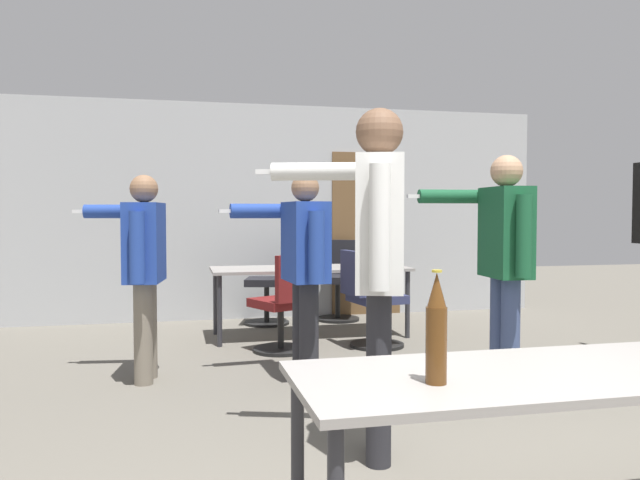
{
  "coord_description": "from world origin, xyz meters",
  "views": [
    {
      "loc": [
        -1.24,
        -1.5,
        1.28
      ],
      "look_at": [
        -0.29,
        2.63,
        1.1
      ],
      "focal_mm": 35.0,
      "sensor_mm": 36.0,
      "label": 1
    }
  ],
  "objects": [
    {
      "name": "person_near_casual",
      "position": [
        1.04,
        2.55,
        1.02
      ],
      "size": [
        0.77,
        0.67,
        1.7
      ],
      "rotation": [
        0.0,
        0.0,
        1.51
      ],
      "color": "#3D4C75",
      "rests_on": "ground_plane"
    },
    {
      "name": "office_chair_side_rolled",
      "position": [
        0.55,
        4.17,
        0.43
      ],
      "size": [
        0.58,
        0.53,
        0.93
      ],
      "rotation": [
        0.0,
        0.0,
        4.87
      ],
      "color": "black",
      "rests_on": "ground_plane"
    },
    {
      "name": "back_wall",
      "position": [
        0.03,
        6.11,
        1.3
      ],
      "size": [
        6.69,
        0.12,
        2.61
      ],
      "color": "#B2B5B7",
      "rests_on": "ground_plane"
    },
    {
      "name": "office_chair_far_right",
      "position": [
        -0.28,
        4.11,
        0.42
      ],
      "size": [
        0.63,
        0.66,
        0.91
      ],
      "rotation": [
        0.0,
        0.0,
        0.44
      ],
      "color": "black",
      "rests_on": "ground_plane"
    },
    {
      "name": "office_chair_far_left",
      "position": [
        -0.17,
        5.6,
        0.45
      ],
      "size": [
        0.62,
        0.56,
        0.96
      ],
      "rotation": [
        0.0,
        0.0,
        1.32
      ],
      "color": "black",
      "rests_on": "ground_plane"
    },
    {
      "name": "person_left_plaid",
      "position": [
        -1.5,
        3.4,
        0.94
      ],
      "size": [
        0.72,
        0.74,
        1.57
      ],
      "rotation": [
        0.0,
        0.0,
        1.43
      ],
      "color": "slate",
      "rests_on": "ground_plane"
    },
    {
      "name": "conference_table_far",
      "position": [
        0.1,
        4.82,
        0.66
      ],
      "size": [
        2.03,
        0.75,
        0.72
      ],
      "color": "gray",
      "rests_on": "ground_plane"
    },
    {
      "name": "beer_bottle",
      "position": [
        -0.42,
        0.39,
        0.9
      ],
      "size": [
        0.07,
        0.07,
        0.38
      ],
      "color": "#563314",
      "rests_on": "conference_table_near"
    },
    {
      "name": "person_far_watching",
      "position": [
        -0.31,
        3.12,
        0.94
      ],
      "size": [
        0.78,
        0.71,
        1.58
      ],
      "rotation": [
        0.0,
        0.0,
        1.64
      ],
      "color": "#28282D",
      "rests_on": "ground_plane"
    },
    {
      "name": "person_center_tall",
      "position": [
        -0.24,
        1.56,
        1.11
      ],
      "size": [
        0.76,
        0.78,
        1.82
      ],
      "rotation": [
        0.0,
        0.0,
        1.26
      ],
      "color": "#28282D",
      "rests_on": "ground_plane"
    },
    {
      "name": "conference_table_near",
      "position": [
        0.15,
        0.47,
        0.66
      ],
      "size": [
        2.03,
        0.7,
        0.72
      ],
      "color": "gray",
      "rests_on": "ground_plane"
    },
    {
      "name": "office_chair_mid_tucked",
      "position": [
        0.66,
        5.77,
        0.45
      ],
      "size": [
        0.62,
        0.66,
        0.95
      ],
      "rotation": [
        0.0,
        0.0,
        2.72
      ],
      "color": "black",
      "rests_on": "ground_plane"
    }
  ]
}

